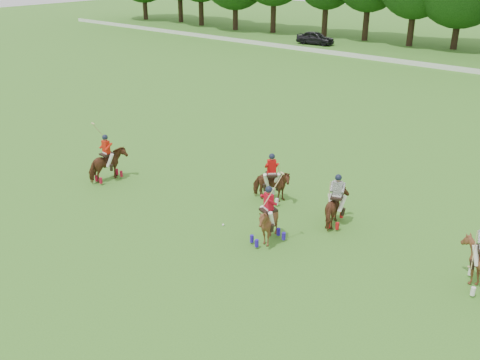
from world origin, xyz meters
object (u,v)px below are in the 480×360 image
Objects in this scene: polo_stripe_a at (336,207)px; polo_ball at (223,225)px; polo_red_a at (108,164)px; car_left at (315,38)px; polo_red_b at (271,185)px; polo_red_c at (268,223)px.

polo_stripe_a is 23.60× the size of polo_ball.
polo_red_a is 10.80m from polo_stripe_a.
polo_red_b is (21.25, -36.72, 0.03)m from car_left.
car_left is 44.19m from polo_stripe_a.
polo_red_b reaches higher than polo_stripe_a.
polo_red_a reaches higher than polo_stripe_a.
polo_red_b is 3.08m from polo_ball.
polo_red_c is (23.30, -39.63, 0.07)m from car_left.
polo_ball is at bearing -138.47° from polo_stripe_a.
polo_stripe_a reaches higher than polo_ball.
car_left is at bearing 118.06° from polo_ball.
polo_stripe_a is at bearing 16.01° from polo_red_a.
car_left is at bearing 123.62° from polo_stripe_a.
polo_ball is (-0.08, -3.00, -0.72)m from polo_red_b.
polo_red_b reaches higher than polo_ball.
polo_ball is (-3.29, -2.91, -0.71)m from polo_stripe_a.
car_left is 48.11× the size of polo_ball.
polo_red_a is 30.97× the size of polo_ball.
polo_red_b reaches higher than car_left.
polo_red_a is 7.79m from polo_red_b.
polo_stripe_a is (10.38, 2.98, -0.05)m from polo_red_a.
polo_red_c is at bearing -54.90° from polo_red_b.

